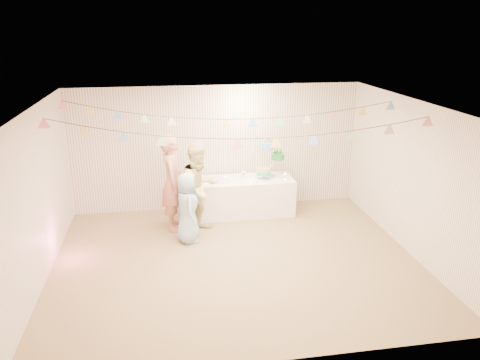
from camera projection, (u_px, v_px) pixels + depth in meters
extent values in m
plane|color=olive|center=(236.00, 261.00, 7.83)|extent=(6.00, 6.00, 0.00)
plane|color=silver|center=(236.00, 106.00, 7.00)|extent=(6.00, 6.00, 0.00)
plane|color=white|center=(217.00, 148.00, 9.75)|extent=(6.00, 6.00, 0.00)
plane|color=white|center=(272.00, 264.00, 5.07)|extent=(6.00, 6.00, 0.00)
plane|color=white|center=(37.00, 199.00, 6.94)|extent=(5.00, 5.00, 0.00)
plane|color=white|center=(411.00, 178.00, 7.88)|extent=(5.00, 5.00, 0.00)
cube|color=white|center=(244.00, 196.00, 9.67)|extent=(2.00, 0.80, 0.75)
cylinder|color=white|center=(222.00, 181.00, 9.42)|extent=(0.36, 0.36, 0.02)
imported|color=tan|center=(173.00, 182.00, 8.80)|extent=(0.49, 0.70, 1.85)
imported|color=#E0D38A|center=(200.00, 188.00, 8.67)|extent=(1.06, 1.01, 1.72)
imported|color=#96B8D4|center=(188.00, 208.00, 8.34)|extent=(0.47, 0.67, 1.30)
cylinder|color=#FFD88C|center=(206.00, 183.00, 9.28)|extent=(0.04, 0.04, 0.03)
cylinder|color=#FFD88C|center=(226.00, 177.00, 9.65)|extent=(0.04, 0.04, 0.03)
cylinder|color=#FFD88C|center=(251.00, 182.00, 9.35)|extent=(0.04, 0.04, 0.03)
cylinder|color=#FFD88C|center=(259.00, 174.00, 9.80)|extent=(0.04, 0.04, 0.03)
cylinder|color=#FFD88C|center=(285.00, 179.00, 9.50)|extent=(0.04, 0.04, 0.03)
cylinder|color=#FFD88C|center=(285.00, 174.00, 9.82)|extent=(0.04, 0.04, 0.03)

